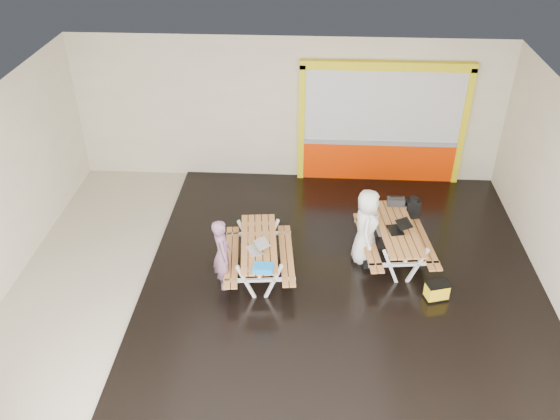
# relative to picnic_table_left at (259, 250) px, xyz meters

# --- Properties ---
(room) EXTENTS (10.02, 8.02, 3.52)m
(room) POSITION_rel_picnic_table_left_xyz_m (0.35, -0.14, 1.17)
(room) COLOR beige
(room) RESTS_ON ground
(deck) EXTENTS (7.50, 7.98, 0.05)m
(deck) POSITION_rel_picnic_table_left_xyz_m (1.60, -0.14, -0.56)
(deck) COLOR black
(deck) RESTS_ON room
(kiosk) EXTENTS (3.88, 0.16, 3.00)m
(kiosk) POSITION_rel_picnic_table_left_xyz_m (2.55, 3.80, 0.86)
(kiosk) COLOR #F03500
(kiosk) RESTS_ON room
(picnic_table_left) EXTENTS (1.47, 2.01, 0.76)m
(picnic_table_left) POSITION_rel_picnic_table_left_xyz_m (0.00, 0.00, 0.00)
(picnic_table_left) COLOR #BB7C42
(picnic_table_left) RESTS_ON deck
(picnic_table_right) EXTENTS (1.55, 2.10, 0.78)m
(picnic_table_right) POSITION_rel_picnic_table_left_xyz_m (2.63, 0.61, 0.02)
(picnic_table_right) COLOR #BB7C42
(picnic_table_right) RESTS_ON deck
(person_left) EXTENTS (0.48, 0.60, 1.43)m
(person_left) POSITION_rel_picnic_table_left_xyz_m (-0.63, -0.43, 0.21)
(person_left) COLOR #7A526E
(person_left) RESTS_ON deck
(person_right) EXTENTS (0.58, 0.82, 1.58)m
(person_right) POSITION_rel_picnic_table_left_xyz_m (2.03, 0.55, 0.24)
(person_right) COLOR white
(person_right) RESTS_ON deck
(laptop_left) EXTENTS (0.48, 0.46, 0.16)m
(laptop_left) POSITION_rel_picnic_table_left_xyz_m (-0.01, -0.24, 0.23)
(laptop_left) COLOR silver
(laptop_left) RESTS_ON picnic_table_left
(laptop_right) EXTENTS (0.48, 0.44, 0.17)m
(laptop_right) POSITION_rel_picnic_table_left_xyz_m (2.64, 0.52, 0.26)
(laptop_right) COLOR black
(laptop_right) RESTS_ON picnic_table_right
(blue_pouch) EXTENTS (0.36, 0.26, 0.10)m
(blue_pouch) POSITION_rel_picnic_table_left_xyz_m (0.15, -0.82, 0.23)
(blue_pouch) COLOR #0F7BEB
(blue_pouch) RESTS_ON picnic_table_left
(toolbox) EXTENTS (0.35, 0.18, 0.20)m
(toolbox) POSITION_rel_picnic_table_left_xyz_m (2.69, 1.43, 0.28)
(toolbox) COLOR black
(toolbox) RESTS_ON picnic_table_right
(backpack) EXTENTS (0.32, 0.24, 0.49)m
(backpack) POSITION_rel_picnic_table_left_xyz_m (3.05, 1.44, 0.13)
(backpack) COLOR black
(backpack) RESTS_ON picnic_table_right
(dark_case) EXTENTS (0.46, 0.39, 0.15)m
(dark_case) POSITION_rel_picnic_table_left_xyz_m (2.18, 0.38, -0.46)
(dark_case) COLOR black
(dark_case) RESTS_ON deck
(fluke_bag) EXTENTS (0.47, 0.37, 0.35)m
(fluke_bag) POSITION_rel_picnic_table_left_xyz_m (3.28, -0.57, -0.36)
(fluke_bag) COLOR black
(fluke_bag) RESTS_ON deck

